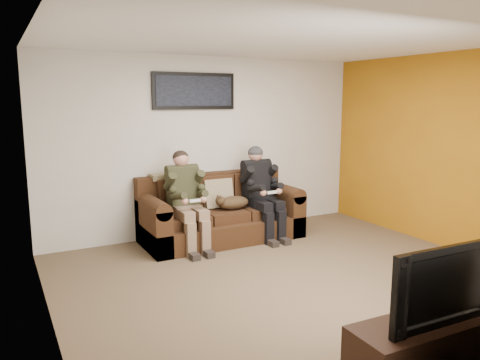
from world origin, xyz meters
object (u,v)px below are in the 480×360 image
person_right (261,187)px  tv_stand (431,346)px  cat (232,202)px  television (436,281)px  framed_poster (194,91)px  person_left (186,194)px  sofa (219,215)px

person_right → tv_stand: person_right is taller
person_right → cat: bearing=178.7°
person_right → television: bearing=-100.5°
framed_poster → television: (0.11, -4.17, -1.39)m
person_left → television: (0.49, -3.59, -0.03)m
person_left → cat: size_ratio=1.98×
sofa → framed_poster: bearing=117.4°
sofa → person_right: size_ratio=1.71×
sofa → tv_stand: sofa is taller
person_left → framed_poster: framed_poster is taller
sofa → tv_stand: 3.78m
sofa → tv_stand: (-0.09, -3.78, -0.14)m
person_left → person_right: person_right is taller
person_right → television: (-0.67, -3.59, -0.03)m
person_right → tv_stand: bearing=-100.5°
sofa → framed_poster: framed_poster is taller
television → person_right: bearing=81.3°
framed_poster → person_left: bearing=-123.4°
cat → person_right: bearing=-1.3°
television → cat: bearing=88.6°
sofa → framed_poster: 1.81m
framed_poster → television: framed_poster is taller
cat → television: television is taller
person_right → framed_poster: framed_poster is taller
tv_stand → television: bearing=0.0°
television → tv_stand: bearing=0.0°
sofa → television: size_ratio=2.22×
framed_poster → person_right: bearing=-36.4°
cat → television: (-0.20, -3.60, 0.16)m
sofa → television: bearing=-91.3°
person_left → framed_poster: 1.53m
person_right → cat: 0.50m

